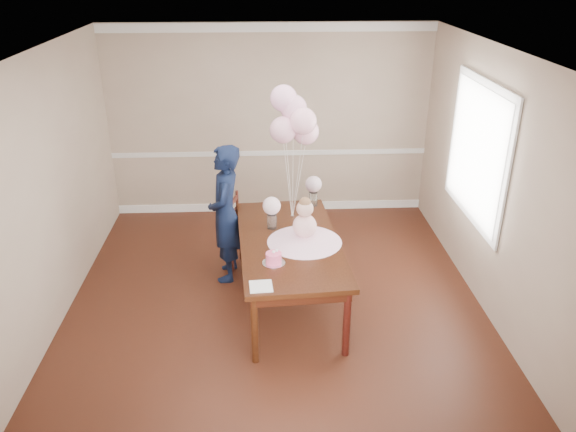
{
  "coord_description": "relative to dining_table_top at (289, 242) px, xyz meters",
  "views": [
    {
      "loc": [
        -0.12,
        -5.21,
        3.5
      ],
      "look_at": [
        0.14,
        0.02,
        1.05
      ],
      "focal_mm": 35.0,
      "sensor_mm": 36.0,
      "label": 1
    }
  ],
  "objects": [
    {
      "name": "baby_skirt",
      "position": [
        0.16,
        -0.04,
        0.08
      ],
      "size": [
        0.83,
        0.83,
        0.1
      ],
      "primitive_type": "cone",
      "rotation": [
        0.0,
        0.0,
        0.07
      ],
      "color": "#FFBBDB",
      "rests_on": "dining_table_top"
    },
    {
      "name": "balloon_weight",
      "position": [
        0.07,
        0.57,
        0.04
      ],
      "size": [
        0.04,
        0.04,
        0.02
      ],
      "primitive_type": "cylinder",
      "rotation": [
        0.0,
        0.0,
        0.07
      ],
      "color": "silver",
      "rests_on": "dining_table_top"
    },
    {
      "name": "balloon_b",
      "position": [
        0.17,
        0.53,
        1.16
      ],
      "size": [
        0.29,
        0.29,
        0.29
      ],
      "primitive_type": "sphere",
      "color": "#FFB4CB",
      "rests_on": "balloon_ribbon_b"
    },
    {
      "name": "floor",
      "position": [
        -0.15,
        -0.01,
        -0.75
      ],
      "size": [
        4.5,
        5.0,
        0.0
      ],
      "primitive_type": "cube",
      "color": "black",
      "rests_on": "ground"
    },
    {
      "name": "cake_flower_a",
      "position": [
        -0.17,
        -0.48,
        0.15
      ],
      "size": [
        0.03,
        0.03,
        0.03
      ],
      "primitive_type": "sphere",
      "color": "white",
      "rests_on": "birthday_cake"
    },
    {
      "name": "cake_flower_b",
      "position": [
        -0.15,
        -0.45,
        0.15
      ],
      "size": [
        0.03,
        0.03,
        0.03
      ],
      "primitive_type": "sphere",
      "color": "white",
      "rests_on": "birthday_cake"
    },
    {
      "name": "rose_vase_near",
      "position": [
        -0.17,
        0.3,
        0.11
      ],
      "size": [
        0.11,
        0.11,
        0.16
      ],
      "primitive_type": "cylinder",
      "rotation": [
        0.0,
        0.0,
        0.07
      ],
      "color": "silver",
      "rests_on": "dining_table_top"
    },
    {
      "name": "baby_torso",
      "position": [
        0.16,
        -0.04,
        0.21
      ],
      "size": [
        0.25,
        0.25,
        0.25
      ],
      "primitive_type": "sphere",
      "color": "#FFA1CD",
      "rests_on": "baby_skirt"
    },
    {
      "name": "chair_slat_mid",
      "position": [
        -0.62,
        0.86,
        -0.04
      ],
      "size": [
        0.12,
        0.36,
        0.05
      ],
      "primitive_type": "cube",
      "rotation": [
        0.0,
        0.0,
        -0.27
      ],
      "color": "#34120E",
      "rests_on": "dining_chair_seat"
    },
    {
      "name": "rose_vase_far",
      "position": [
        0.33,
        0.9,
        0.11
      ],
      "size": [
        0.11,
        0.11,
        0.16
      ],
      "primitive_type": "cylinder",
      "rotation": [
        0.0,
        0.0,
        0.07
      ],
      "color": "white",
      "rests_on": "dining_table_top"
    },
    {
      "name": "chair_slat_top",
      "position": [
        -0.62,
        0.86,
        0.11
      ],
      "size": [
        0.12,
        0.36,
        0.05
      ],
      "primitive_type": "cube",
      "rotation": [
        0.0,
        0.0,
        -0.27
      ],
      "color": "#3D1610",
      "rests_on": "dining_chair_seat"
    },
    {
      "name": "cake_platter",
      "position": [
        -0.17,
        -0.48,
        0.03
      ],
      "size": [
        0.24,
        0.24,
        0.01
      ],
      "primitive_type": "cylinder",
      "rotation": [
        0.0,
        0.0,
        0.07
      ],
      "color": "silver",
      "rests_on": "dining_table_top"
    },
    {
      "name": "birthday_cake",
      "position": [
        -0.17,
        -0.48,
        0.09
      ],
      "size": [
        0.16,
        0.16,
        0.1
      ],
      "primitive_type": "cylinder",
      "rotation": [
        0.0,
        0.0,
        0.07
      ],
      "color": "#FF5086",
      "rests_on": "cake_platter"
    },
    {
      "name": "balloon_ribbon_a",
      "position": [
        0.01,
        0.57,
        0.47
      ],
      "size": [
        0.09,
        0.01,
        0.86
      ],
      "primitive_type": "cylinder",
      "rotation": [
        0.0,
        -0.1,
        0.07
      ],
      "color": "white",
      "rests_on": "balloon_weight"
    },
    {
      "name": "chair_back_post_r",
      "position": [
        -0.58,
        1.02,
        -0.07
      ],
      "size": [
        0.04,
        0.04,
        0.51
      ],
      "primitive_type": "cylinder",
      "rotation": [
        0.0,
        0.0,
        -0.27
      ],
      "color": "#3B1510",
      "rests_on": "dining_chair_seat"
    },
    {
      "name": "napkin",
      "position": [
        -0.3,
        -0.9,
        0.03
      ],
      "size": [
        0.22,
        0.22,
        0.01
      ],
      "primitive_type": "cube",
      "rotation": [
        0.0,
        0.0,
        0.07
      ],
      "color": "white",
      "rests_on": "dining_table_top"
    },
    {
      "name": "balloon_a",
      "position": [
        -0.04,
        0.57,
        1.06
      ],
      "size": [
        0.29,
        0.29,
        0.29
      ],
      "primitive_type": "sphere",
      "color": "#E8A4BA",
      "rests_on": "balloon_ribbon_a"
    },
    {
      "name": "balloon_c",
      "position": [
        0.08,
        0.68,
        1.26
      ],
      "size": [
        0.29,
        0.29,
        0.29
      ],
      "primitive_type": "sphere",
      "color": "#E8A4C3",
      "rests_on": "balloon_ribbon_c"
    },
    {
      "name": "woman",
      "position": [
        -0.7,
        0.61,
        0.07
      ],
      "size": [
        0.42,
        0.61,
        1.63
      ],
      "primitive_type": "imported",
      "rotation": [
        0.0,
        0.0,
        -1.61
      ],
      "color": "black",
      "rests_on": "floor"
    },
    {
      "name": "roses_near",
      "position": [
        -0.17,
        0.3,
        0.29
      ],
      "size": [
        0.2,
        0.2,
        0.2
      ],
      "primitive_type": "sphere",
      "color": "silver",
      "rests_on": "rose_vase_near"
    },
    {
      "name": "wall_left",
      "position": [
        -2.4,
        -0.01,
        0.6
      ],
      "size": [
        0.02,
        5.0,
        2.7
      ],
      "primitive_type": "cube",
      "color": "tan",
      "rests_on": "floor"
    },
    {
      "name": "baby_head",
      "position": [
        0.16,
        -0.04,
        0.41
      ],
      "size": [
        0.18,
        0.18,
        0.18
      ],
      "primitive_type": "sphere",
      "color": "#D7A494",
      "rests_on": "baby_torso"
    },
    {
      "name": "wall_back",
      "position": [
        -0.15,
        2.49,
        0.6
      ],
      "size": [
        4.5,
        0.02,
        2.7
      ],
      "primitive_type": "cube",
      "color": "tan",
      "rests_on": "floor"
    },
    {
      "name": "chair_leg_fl",
      "position": [
        -0.65,
        0.7,
        -0.55
      ],
      "size": [
        0.04,
        0.04,
        0.39
      ],
      "primitive_type": "cylinder",
      "rotation": [
        0.0,
        0.0,
        -0.27
      ],
      "color": "#34130E",
      "rests_on": "floor"
    },
    {
      "name": "chair_rail_trim",
      "position": [
        -0.15,
        2.48,
        0.15
      ],
      "size": [
        4.5,
        0.02,
        0.07
      ],
      "primitive_type": "cube",
      "color": "silver",
      "rests_on": "wall_back"
    },
    {
      "name": "chair_back_post_l",
      "position": [
        -0.66,
        0.7,
        -0.07
      ],
      "size": [
        0.04,
        0.04,
        0.51
      ],
      "primitive_type": "cylinder",
      "rotation": [
        0.0,
        0.0,
        -0.27
      ],
      "color": "#311C0D",
      "rests_on": "dining_chair_seat"
    },
    {
      "name": "chair_leg_fr",
      "position": [
        -0.33,
        0.61,
        -0.55
      ],
      "size": [
        0.04,
        0.04,
        0.39
      ],
      "primitive_type": "cylinder",
      "rotation": [
        0.0,
        0.0,
        -0.27
      ],
      "color": "#361F0E",
      "rests_on": "floor"
    },
    {
      "name": "chair_slat_low",
      "position": [
        -0.62,
        0.86,
        -0.18
      ],
      "size": [
        0.12,
        0.36,
        0.05
      ],
      "primitive_type": "cube",
      "rotation": [
        0.0,
        0.0,
        -0.27
      ],
      "color": "#3A1F0F",
      "rests_on": "dining_chair_seat"
    },
    {
      "name": "table_leg_fl",
      "position": [
        -0.37,
        -0.97,
        -0.39
      ],
      "size": [
        0.08,
        0.08,
        0.72
      ],
      "primitive_type": "cylinder",
      "rotation": [
        0.0,
        0.0,
        0.07
      ],
      "color": "black",
      "rests_on": "floor"
    },
    {
      "name": "balloon_ribbon_b",
      "position": [
        0.12,
        0.55,
        0.52
      ],
      "size": [
        0.11,
        0.05,
        0.96
      ],
      "primitive_type": "cylinder",
      "rotation": [
        0.05,
        0.1,
        0.07
      ],
      "color": "silver",
      "rests_on": "balloon_weight"
    },
    {
      "name": "table_leg_bl",
      "position": [
        -0.49,
        0.92,
        -0.39
      ],
      "size": [
        0.08,
        0.08,
        0.72
      ],
      "primitive_type": "cylinder",
      "rotation": [
        0.0,
        0.0,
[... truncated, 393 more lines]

